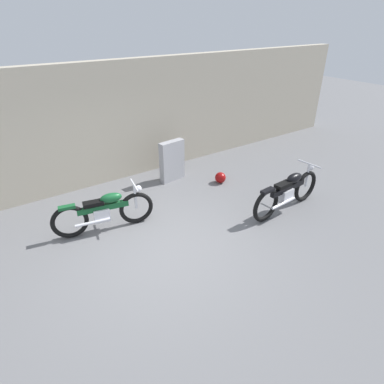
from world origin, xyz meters
TOP-DOWN VIEW (x-y plane):
  - ground_plane at (0.00, 0.00)m, footprint 40.00×40.00m
  - building_wall at (0.00, 3.49)m, footprint 18.00×0.30m
  - stone_marker at (1.75, 2.49)m, footprint 0.72×0.28m
  - helmet at (2.70, 1.59)m, footprint 0.29×0.29m
  - motorcycle_green at (-0.64, 1.24)m, footprint 2.06×0.67m
  - motorcycle_black at (3.08, -0.35)m, footprint 2.20×0.61m

SIDE VIEW (x-z plane):
  - ground_plane at x=0.00m, z-range 0.00..0.00m
  - helmet at x=2.70m, z-range 0.00..0.29m
  - motorcycle_green at x=-0.64m, z-range -0.02..0.92m
  - motorcycle_black at x=3.08m, z-range -0.02..0.97m
  - stone_marker at x=1.75m, z-range 0.00..1.10m
  - building_wall at x=0.00m, z-range 0.00..3.06m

